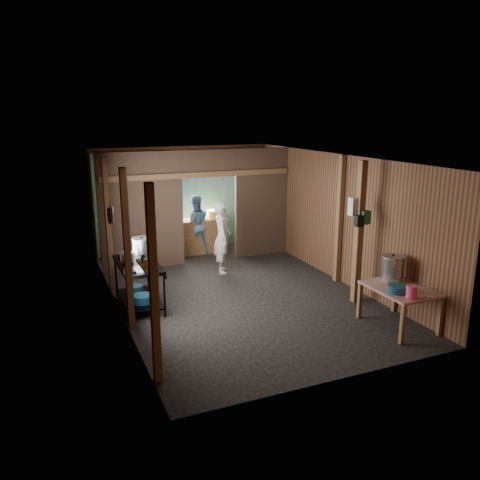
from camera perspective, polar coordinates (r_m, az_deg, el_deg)
name	(u,v)px	position (r m, az deg, el deg)	size (l,w,h in m)	color
floor	(236,292)	(9.54, -0.47, -6.12)	(4.50, 7.00, 0.00)	black
ceiling	(236,158)	(8.95, -0.51, 9.63)	(4.50, 7.00, 0.00)	#49423B
wall_back	(183,198)	(12.40, -6.70, 4.88)	(4.50, 0.00, 2.60)	brown
wall_front	(343,286)	(6.20, 12.03, -5.33)	(4.50, 0.00, 2.60)	brown
wall_left	(115,239)	(8.58, -14.51, 0.12)	(0.00, 7.00, 2.60)	brown
wall_right	(337,218)	(10.21, 11.27, 2.59)	(0.00, 7.00, 2.60)	brown
partition_left	(142,212)	(10.85, -11.48, 3.29)	(1.85, 0.10, 2.60)	brown
partition_right	(261,202)	(11.76, 2.52, 4.43)	(1.35, 0.10, 2.60)	brown
partition_header	(209,163)	(11.12, -3.68, 9.03)	(1.30, 0.10, 0.60)	brown
turquoise_panel	(184,201)	(12.35, -6.62, 4.61)	(4.40, 0.06, 2.50)	#7AC8C5
back_counter	(202,236)	(12.16, -4.49, 0.52)	(1.20, 0.50, 0.85)	brown
wall_clock	(193,175)	(12.29, -5.53, 7.66)	(0.20, 0.20, 0.03)	silver
post_left_a	(154,287)	(6.14, -10.10, -5.43)	(0.10, 0.12, 2.60)	brown
post_left_b	(127,250)	(7.83, -13.10, -1.18)	(0.10, 0.12, 2.60)	brown
post_left_c	(108,224)	(9.75, -15.19, 1.79)	(0.10, 0.12, 2.60)	brown
post_right	(339,220)	(10.01, 11.58, 2.34)	(0.10, 0.12, 2.60)	brown
post_free	(359,233)	(8.95, 13.78, 0.77)	(0.12, 0.12, 2.60)	brown
cross_beam	(199,175)	(11.02, -4.81, 7.65)	(4.40, 0.12, 0.12)	brown
pan_lid_big	(112,214)	(8.90, -14.80, 2.92)	(0.34, 0.34, 0.03)	gray
pan_lid_small	(109,216)	(9.30, -15.13, 2.77)	(0.30, 0.30, 0.03)	black
wall_shelf	(147,267)	(6.58, -10.88, -3.18)	(0.14, 0.80, 0.03)	brown
jar_white	(151,268)	(6.32, -10.42, -3.26)	(0.07, 0.07, 0.10)	silver
jar_yellow	(147,263)	(6.56, -10.91, -2.64)	(0.08, 0.08, 0.10)	yellow
jar_green	(143,258)	(6.76, -11.31, -2.12)	(0.06, 0.06, 0.10)	#245A2C
bag_white	(355,206)	(8.89, 13.40, 3.86)	(0.22, 0.15, 0.32)	silver
bag_green	(365,217)	(8.88, 14.49, 2.60)	(0.16, 0.12, 0.24)	#245A2C
bag_black	(359,221)	(8.79, 13.82, 2.19)	(0.14, 0.10, 0.20)	black
gas_range	(139,285)	(8.89, -11.78, -5.20)	(0.72, 1.39, 0.82)	black
prep_table	(398,307)	(8.36, 18.11, -7.51)	(0.83, 1.13, 0.67)	tan
stove_pot_large	(142,247)	(9.13, -11.44, -0.86)	(0.37, 0.37, 0.37)	#BABAC0
stove_pot_med	(127,258)	(8.79, -13.14, -2.09)	(0.25, 0.25, 0.22)	#BABAC0
frying_pan	(143,269)	(8.33, -11.31, -3.36)	(0.31, 0.53, 0.07)	gray
blue_tub_front	(142,299)	(8.74, -11.42, -6.79)	(0.35, 0.35, 0.14)	navy
blue_tub_back	(135,288)	(9.31, -12.20, -5.57)	(0.28, 0.28, 0.11)	navy
stock_pot	(392,269)	(8.49, 17.46, -3.23)	(0.38, 0.38, 0.45)	#BABAC0
wash_basin	(397,289)	(8.00, 17.99, -5.47)	(0.31, 0.31, 0.12)	navy
pink_bucket	(412,292)	(7.81, 19.51, -5.78)	(0.17, 0.17, 0.20)	#E6426F
knife	(418,298)	(7.87, 20.14, -6.40)	(0.30, 0.04, 0.01)	#BABAC0
yellow_tub	(214,214)	(12.15, -3.03, 3.07)	(0.36, 0.36, 0.20)	yellow
cook	(222,237)	(10.50, -2.11, 0.32)	(0.57, 0.38, 1.57)	silver
worker_back	(196,225)	(11.98, -5.24, 1.81)	(0.71, 0.55, 1.47)	slate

